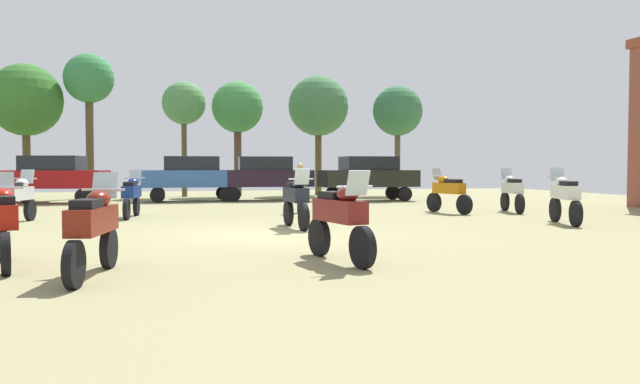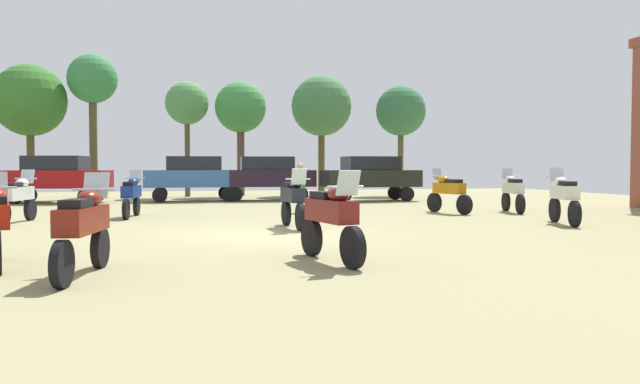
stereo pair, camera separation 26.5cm
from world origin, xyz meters
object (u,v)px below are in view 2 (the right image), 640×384
Objects in this scene: person_1 at (300,184)px; tree_4 at (92,82)px; motorcycle_6 at (132,194)px; car_4 at (194,175)px; car_2 at (370,175)px; tree_9 at (30,101)px; tree_6 at (321,107)px; motorcycle_8 at (331,217)px; motorcycle_3 at (83,226)px; tree_8 at (241,109)px; motorcycle_4 at (564,197)px; motorcycle_5 at (448,191)px; motorcycle_9 at (18,197)px; tree_7 at (401,112)px; car_3 at (56,176)px; tree_5 at (187,105)px; motorcycle_7 at (513,191)px; motorcycle_1 at (293,199)px; car_1 at (267,175)px.

person_1 is 14.92m from tree_4.
motorcycle_6 is 8.93m from car_4.
car_2 reaches higher than motorcycle_6.
person_1 is at bearing -47.74° from tree_9.
car_2 is at bearing -19.72° from tree_9.
motorcycle_8 is at bearing -102.96° from tree_6.
motorcycle_3 is 24.45m from tree_8.
motorcycle_4 is at bearing -159.23° from motorcycle_8.
motorcycle_9 is at bearing 166.64° from motorcycle_5.
motorcycle_4 reaches higher than motorcycle_9.
motorcycle_6 is 18.42m from tree_7.
car_2 is at bearing -85.21° from car_3.
tree_7 is (11.33, -0.89, -0.21)m from tree_5.
tree_7 reaches higher than motorcycle_7.
motorcycle_6 is at bearing 100.23° from motorcycle_3.
car_1 is (1.22, 12.86, 0.44)m from motorcycle_1.
car_3 is 8.02m from tree_5.
motorcycle_9 reaches higher than motorcycle_6.
motorcycle_3 is 12.24m from person_1.
tree_4 reaches higher than motorcycle_6.
tree_8 reaches higher than person_1.
car_3 is at bearing -149.88° from tree_8.
tree_9 reaches higher than motorcycle_8.
tree_5 is at bearing 82.29° from motorcycle_9.
car_4 is (4.99, 9.85, 0.45)m from motorcycle_9.
motorcycle_7 is at bearing -53.00° from tree_5.
person_1 is 0.24× the size of tree_4.
motorcycle_9 is 1.35× the size of person_1.
motorcycle_7 is at bearing -19.51° from motorcycle_5.
car_2 is 1.01× the size of car_4.
car_2 is 0.73× the size of tree_7.
motorcycle_9 is 14.48m from tree_4.
motorcycle_4 reaches higher than motorcycle_7.
tree_4 is at bearing 99.57° from motorcycle_9.
tree_9 is at bearing 113.50° from motorcycle_3.
car_2 is (6.13, 16.95, 0.44)m from motorcycle_8.
tree_4 is at bearing -174.96° from tree_6.
car_4 reaches higher than motorcycle_8.
motorcycle_5 is 14.68m from tree_6.
person_1 is 14.43m from tree_7.
car_2 is 0.73× the size of tree_5.
car_2 is at bearing -37.16° from tree_5.
motorcycle_5 is 18.83m from tree_4.
motorcycle_6 is 5.39m from person_1.
tree_4 reaches higher than car_1.
car_1 is 6.75m from tree_5.
car_2 is 2.63× the size of person_1.
car_1 is at bearing 60.52° from motorcycle_9.
tree_5 is at bearing -39.41° from car_3.
tree_7 is (9.07, 16.52, 3.80)m from motorcycle_1.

